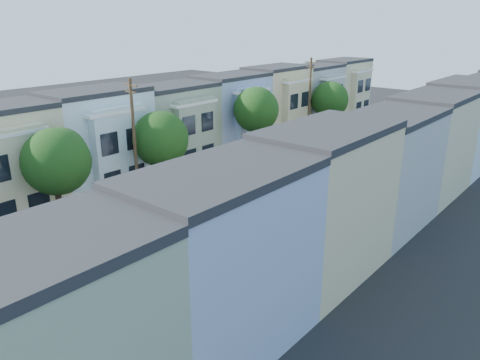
# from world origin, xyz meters

# --- Properties ---
(ground) EXTENTS (160.00, 160.00, 0.00)m
(ground) POSITION_xyz_m (0.00, 0.00, 0.00)
(ground) COLOR black
(ground) RESTS_ON ground
(road_slab) EXTENTS (12.00, 70.00, 0.02)m
(road_slab) POSITION_xyz_m (0.00, 15.00, 0.01)
(road_slab) COLOR black
(road_slab) RESTS_ON ground
(curb_left) EXTENTS (0.30, 70.00, 0.15)m
(curb_left) POSITION_xyz_m (-6.05, 15.00, 0.07)
(curb_left) COLOR gray
(curb_left) RESTS_ON ground
(curb_right) EXTENTS (0.30, 70.00, 0.15)m
(curb_right) POSITION_xyz_m (6.05, 15.00, 0.07)
(curb_right) COLOR gray
(curb_right) RESTS_ON ground
(sidewalk_left) EXTENTS (2.60, 70.00, 0.15)m
(sidewalk_left) POSITION_xyz_m (-7.35, 15.00, 0.07)
(sidewalk_left) COLOR gray
(sidewalk_left) RESTS_ON ground
(sidewalk_right) EXTENTS (2.60, 70.00, 0.15)m
(sidewalk_right) POSITION_xyz_m (7.35, 15.00, 0.07)
(sidewalk_right) COLOR gray
(sidewalk_right) RESTS_ON ground
(centerline) EXTENTS (0.12, 70.00, 0.01)m
(centerline) POSITION_xyz_m (0.00, 15.00, 0.00)
(centerline) COLOR gold
(centerline) RESTS_ON ground
(townhouse_row_left) EXTENTS (5.00, 70.00, 8.50)m
(townhouse_row_left) POSITION_xyz_m (-11.15, 15.00, 0.00)
(townhouse_row_left) COLOR #ACABAB
(townhouse_row_left) RESTS_ON ground
(townhouse_row_right) EXTENTS (5.00, 70.00, 8.50)m
(townhouse_row_right) POSITION_xyz_m (11.15, 15.00, 0.00)
(townhouse_row_right) COLOR #ACABAB
(townhouse_row_right) RESTS_ON ground
(tree_b) EXTENTS (4.70, 4.70, 7.43)m
(tree_b) POSITION_xyz_m (-6.30, -4.76, 5.06)
(tree_b) COLOR black
(tree_b) RESTS_ON ground
(tree_c) EXTENTS (4.70, 4.70, 7.24)m
(tree_c) POSITION_xyz_m (-6.30, 4.62, 4.87)
(tree_c) COLOR black
(tree_c) RESTS_ON ground
(tree_d) EXTENTS (4.70, 4.70, 7.88)m
(tree_d) POSITION_xyz_m (-6.30, 17.54, 5.50)
(tree_d) COLOR black
(tree_d) RESTS_ON ground
(tree_e) EXTENTS (4.70, 4.70, 6.98)m
(tree_e) POSITION_xyz_m (-6.30, 32.82, 4.62)
(tree_e) COLOR black
(tree_e) RESTS_ON ground
(tree_far_r) EXTENTS (2.83, 2.83, 5.09)m
(tree_far_r) POSITION_xyz_m (6.89, 30.85, 3.62)
(tree_far_r) COLOR black
(tree_far_r) RESTS_ON ground
(utility_pole_near) EXTENTS (1.60, 0.26, 10.00)m
(utility_pole_near) POSITION_xyz_m (-6.30, 2.00, 5.15)
(utility_pole_near) COLOR #42301E
(utility_pole_near) RESTS_ON ground
(utility_pole_far) EXTENTS (1.60, 0.26, 10.00)m
(utility_pole_far) POSITION_xyz_m (-6.30, 28.00, 5.15)
(utility_pole_far) COLOR #42301E
(utility_pole_far) RESTS_ON ground
(fedex_truck) EXTENTS (2.35, 6.12, 2.93)m
(fedex_truck) POSITION_xyz_m (2.28, 3.30, 1.64)
(fedex_truck) COLOR white
(fedex_truck) RESTS_ON ground
(lead_sedan) EXTENTS (2.06, 4.43, 1.42)m
(lead_sedan) POSITION_xyz_m (1.95, 10.02, 0.71)
(lead_sedan) COLOR #242327
(lead_sedan) RESTS_ON ground
(parked_left_b) EXTENTS (1.68, 3.93, 1.28)m
(parked_left_b) POSITION_xyz_m (-4.90, -6.89, 0.64)
(parked_left_b) COLOR black
(parked_left_b) RESTS_ON ground
(parked_left_c) EXTENTS (1.75, 4.00, 1.27)m
(parked_left_c) POSITION_xyz_m (-4.90, 1.03, 0.63)
(parked_left_c) COLOR #AAAAAA
(parked_left_c) RESTS_ON ground
(parked_left_d) EXTENTS (2.22, 4.55, 1.32)m
(parked_left_d) POSITION_xyz_m (-4.90, 13.24, 0.66)
(parked_left_d) COLOR #330205
(parked_left_d) RESTS_ON ground
(parked_right_a) EXTENTS (3.09, 5.78, 1.54)m
(parked_right_a) POSITION_xyz_m (4.90, -6.25, 0.77)
(parked_right_a) COLOR #47484B
(parked_right_a) RESTS_ON ground
(parked_right_b) EXTENTS (2.58, 5.29, 1.54)m
(parked_right_b) POSITION_xyz_m (4.90, -1.63, 0.77)
(parked_right_b) COLOR silver
(parked_right_b) RESTS_ON ground
(parked_right_c) EXTENTS (1.84, 4.06, 1.28)m
(parked_right_c) POSITION_xyz_m (4.90, 18.53, 0.64)
(parked_right_c) COLOR black
(parked_right_c) RESTS_ON ground
(parked_right_d) EXTENTS (1.81, 4.71, 1.53)m
(parked_right_d) POSITION_xyz_m (4.90, 28.81, 0.76)
(parked_right_d) COLOR black
(parked_right_d) RESTS_ON ground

